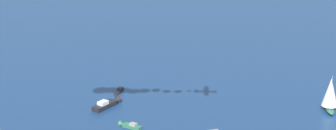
{
  "coord_description": "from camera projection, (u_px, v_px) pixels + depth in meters",
  "views": [
    {
      "loc": [
        123.34,
        -6.6,
        71.9
      ],
      "look_at": [
        0.0,
        0.0,
        29.51
      ],
      "focal_mm": 69.09,
      "sensor_mm": 36.0,
      "label": 1
    }
  ],
  "objects": [
    {
      "name": "sailboat_offshore",
      "position": [
        330.0,
        94.0,
        182.39
      ],
      "size": [
        8.56,
        5.08,
        10.77
      ],
      "color": "#33704C",
      "rests_on": "ground_plane"
    },
    {
      "name": "motorboat_outer_ring_a",
      "position": [
        129.0,
        126.0,
        172.67
      ],
      "size": [
        5.21,
        6.49,
        1.94
      ],
      "color": "#33704C",
      "rests_on": "ground_plane"
    },
    {
      "name": "motorboat_ahead",
      "position": [
        119.0,
        91.0,
        196.97
      ],
      "size": [
        5.72,
        2.94,
        1.61
      ],
      "color": "black",
      "rests_on": "ground_plane"
    },
    {
      "name": "motorboat_mid_cluster",
      "position": [
        108.0,
        104.0,
        186.33
      ],
      "size": [
        9.47,
        8.44,
        2.94
      ],
      "color": "black",
      "rests_on": "ground_plane"
    }
  ]
}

